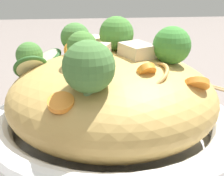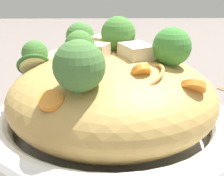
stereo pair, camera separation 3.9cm
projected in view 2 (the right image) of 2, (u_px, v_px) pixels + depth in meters
name	position (u px, v px, depth m)	size (l,w,h in m)	color
ground_plane	(112.00, 146.00, 0.42)	(3.00, 3.00, 0.00)	slate
serving_bowl	(112.00, 128.00, 0.41)	(0.32, 0.32, 0.05)	white
noodle_heap	(112.00, 96.00, 0.39)	(0.26, 0.26, 0.11)	tan
broccoli_florets	(100.00, 48.00, 0.36)	(0.20, 0.23, 0.09)	#8EAF72
carrot_coins	(113.00, 73.00, 0.34)	(0.16, 0.17, 0.04)	orange
zucchini_slices	(44.00, 61.00, 0.41)	(0.09, 0.07, 0.04)	beige
chicken_chunks	(112.00, 49.00, 0.39)	(0.11, 0.09, 0.03)	beige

